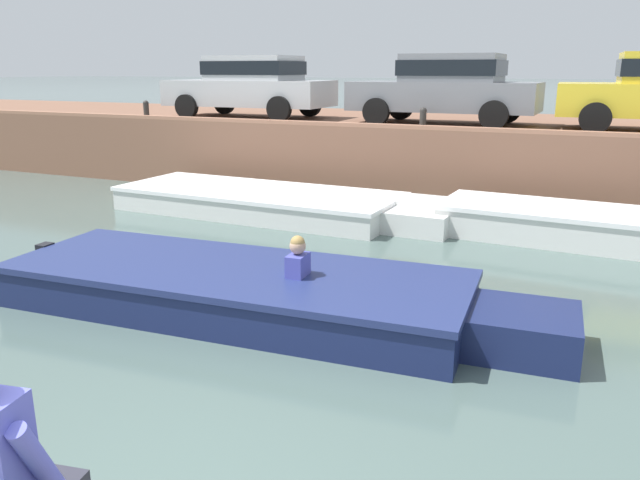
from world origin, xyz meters
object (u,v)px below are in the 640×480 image
(mooring_bollard_west, at_px, (146,109))
(car_left_inner_grey, at_px, (447,86))
(boat_moored_west_white, at_px, (270,202))
(car_leftmost_silver, at_px, (251,84))
(mooring_bollard_mid, at_px, (423,117))
(boat_moored_central_white, at_px, (564,224))
(motorboat_passing, at_px, (255,291))

(mooring_bollard_west, bearing_deg, car_left_inner_grey, 9.63)
(boat_moored_west_white, bearing_deg, mooring_bollard_west, 155.80)
(car_leftmost_silver, relative_size, mooring_bollard_mid, 9.59)
(boat_moored_central_white, xyz_separation_m, car_leftmost_silver, (-7.91, 3.08, 2.21))
(boat_moored_west_white, relative_size, mooring_bollard_mid, 15.80)
(boat_moored_west_white, bearing_deg, motorboat_passing, -63.56)
(car_leftmost_silver, xyz_separation_m, mooring_bollard_west, (-2.38, -1.26, -0.61))
(car_left_inner_grey, relative_size, mooring_bollard_west, 9.40)
(mooring_bollard_west, relative_size, mooring_bollard_mid, 1.00)
(car_leftmost_silver, height_order, mooring_bollard_mid, car_leftmost_silver)
(motorboat_passing, height_order, mooring_bollard_mid, mooring_bollard_mid)
(mooring_bollard_west, height_order, mooring_bollard_mid, same)
(boat_moored_west_white, xyz_separation_m, motorboat_passing, (2.38, -4.79, 0.03))
(mooring_bollard_west, bearing_deg, car_leftmost_silver, 27.99)
(motorboat_passing, bearing_deg, mooring_bollard_west, 135.73)
(motorboat_passing, xyz_separation_m, car_left_inner_grey, (0.36, 8.16, 2.23))
(boat_moored_west_white, relative_size, boat_moored_central_white, 1.26)
(car_left_inner_grey, bearing_deg, motorboat_passing, -92.55)
(motorboat_passing, relative_size, car_leftmost_silver, 1.63)
(car_leftmost_silver, xyz_separation_m, mooring_bollard_mid, (4.87, -1.26, -0.61))
(boat_moored_central_white, height_order, motorboat_passing, motorboat_passing)
(car_leftmost_silver, bearing_deg, boat_moored_central_white, -21.27)
(car_left_inner_grey, xyz_separation_m, mooring_bollard_west, (-7.44, -1.26, -0.61))
(motorboat_passing, bearing_deg, car_left_inner_grey, 87.45)
(mooring_bollard_west, bearing_deg, motorboat_passing, -44.27)
(boat_moored_central_white, height_order, mooring_bollard_mid, mooring_bollard_mid)
(car_left_inner_grey, relative_size, mooring_bollard_mid, 9.40)
(boat_moored_west_white, height_order, mooring_bollard_west, mooring_bollard_west)
(boat_moored_central_white, xyz_separation_m, mooring_bollard_west, (-10.29, 1.81, 1.61))
(motorboat_passing, distance_m, mooring_bollard_west, 10.02)
(motorboat_passing, height_order, car_left_inner_grey, car_left_inner_grey)
(motorboat_passing, distance_m, mooring_bollard_mid, 7.09)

